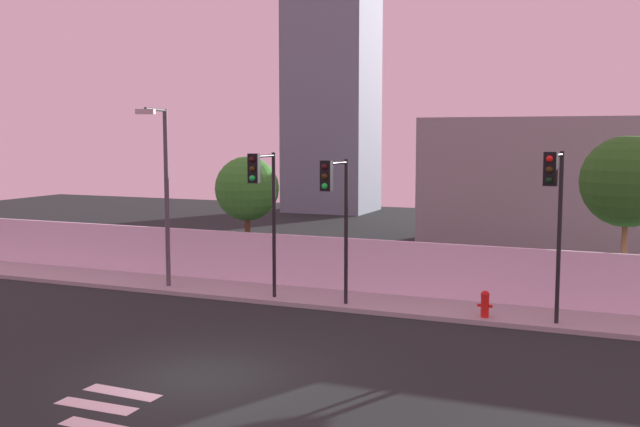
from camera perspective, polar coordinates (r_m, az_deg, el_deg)
The scene contains 11 objects.
ground_plane at distance 17.43m, azimuth -9.00°, elevation -12.27°, with size 80.00×80.00×0.00m, color black.
sidewalk at distance 24.51m, azimuth 1.17°, elevation -6.64°, with size 36.00×2.40×0.15m, color #A2A2A2.
perimeter_wall at distance 25.50m, azimuth 2.24°, elevation -3.91°, with size 36.00×0.18×1.80m, color white.
traffic_light_left at distance 22.44m, azimuth 1.20°, elevation 1.04°, with size 0.35×1.71×4.56m.
traffic_light_center at distance 21.11m, azimuth 17.55°, elevation 0.97°, with size 0.42×1.46×4.87m.
traffic_light_right at distance 23.40m, azimuth -4.36°, elevation 1.55°, with size 0.35×1.79×4.75m.
street_lamp_curbside at distance 26.16m, azimuth -11.92°, elevation 2.47°, with size 0.95×2.17×6.20m.
fire_hydrant at distance 22.36m, azimuth 12.54°, elevation -6.71°, with size 0.44×0.26×0.79m.
roadside_tree_leftmost at distance 27.95m, azimuth -5.62°, elevation 1.88°, with size 2.41×2.41×4.66m.
roadside_tree_midleft at distance 24.59m, azimuth 22.48°, elevation 2.26°, with size 2.81×2.81×5.45m.
low_building_distant at distance 37.77m, azimuth 17.45°, elevation 2.25°, with size 12.10×6.00×6.28m, color gray.
Camera 1 is at (8.76, -14.05, 5.46)m, focal length 41.73 mm.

